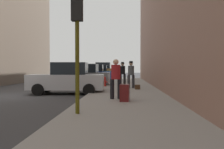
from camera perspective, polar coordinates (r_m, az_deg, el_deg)
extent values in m
plane|color=#38383A|center=(14.08, -21.95, -4.63)|extent=(120.00, 120.00, 0.00)
cube|color=gray|center=(12.79, 3.36, -4.80)|extent=(4.00, 40.00, 0.15)
cube|color=#B7BABF|center=(14.44, -10.32, -1.64)|extent=(4.27, 2.00, 0.84)
cube|color=black|center=(14.38, -9.55, 1.34)|extent=(1.95, 1.63, 0.70)
cylinder|color=black|center=(15.66, -14.59, -2.77)|extent=(0.65, 0.24, 0.64)
cylinder|color=black|center=(13.90, -16.57, -3.34)|extent=(0.65, 0.24, 0.64)
cylinder|color=black|center=(15.18, -4.58, -2.87)|extent=(0.65, 0.24, 0.64)
cylinder|color=black|center=(13.35, -5.29, -3.48)|extent=(0.65, 0.24, 0.64)
cube|color=slate|center=(19.92, -6.68, -0.74)|extent=(4.26, 1.99, 0.84)
cube|color=black|center=(19.86, -6.12, 1.42)|extent=(1.95, 1.63, 0.70)
cylinder|color=black|center=(21.14, -9.80, -1.62)|extent=(0.65, 0.24, 0.64)
cylinder|color=black|center=(19.37, -11.18, -1.92)|extent=(0.65, 0.24, 0.64)
cylinder|color=black|center=(20.62, -2.44, -1.68)|extent=(0.65, 0.24, 0.64)
cylinder|color=black|center=(18.80, -3.15, -2.00)|extent=(0.65, 0.24, 0.64)
cube|color=navy|center=(25.11, -4.71, -0.26)|extent=(4.21, 1.87, 0.84)
cube|color=black|center=(25.07, -4.26, 1.46)|extent=(1.90, 1.58, 0.70)
cylinder|color=black|center=(26.23, -7.42, -0.99)|extent=(0.64, 0.22, 0.64)
cylinder|color=black|center=(24.42, -8.16, -1.19)|extent=(0.64, 0.22, 0.64)
cylinder|color=black|center=(25.91, -1.46, -1.01)|extent=(0.64, 0.22, 0.64)
cylinder|color=black|center=(24.08, -1.75, -1.21)|extent=(0.64, 0.22, 0.64)
cube|color=#193828|center=(30.67, -3.35, 0.08)|extent=(4.24, 1.94, 0.84)
cube|color=black|center=(30.65, -2.98, 1.48)|extent=(1.93, 1.61, 0.70)
cylinder|color=black|center=(31.74, -5.67, -0.54)|extent=(0.65, 0.24, 0.64)
cylinder|color=black|center=(29.92, -6.10, -0.67)|extent=(0.65, 0.24, 0.64)
cylinder|color=black|center=(31.52, -0.74, -0.55)|extent=(0.65, 0.24, 0.64)
cylinder|color=black|center=(29.68, -0.87, -0.68)|extent=(0.65, 0.24, 0.64)
cube|color=brown|center=(36.53, -2.37, 0.53)|extent=(4.61, 1.86, 1.10)
cube|color=black|center=(36.51, -2.06, 2.07)|extent=(2.08, 1.57, 0.90)
cylinder|color=black|center=(37.63, -4.50, -0.20)|extent=(0.64, 0.22, 0.64)
cylinder|color=black|center=(35.81, -4.89, -0.30)|extent=(0.64, 0.22, 0.64)
cylinder|color=black|center=(37.36, 0.05, -0.21)|extent=(0.64, 0.22, 0.64)
cylinder|color=black|center=(35.52, -0.10, -0.30)|extent=(0.64, 0.22, 0.64)
cylinder|color=red|center=(18.09, -1.73, -1.81)|extent=(0.22, 0.22, 0.55)
sphere|color=red|center=(18.07, -1.73, -0.77)|extent=(0.20, 0.20, 0.20)
cylinder|color=red|center=(18.10, -2.24, -1.72)|extent=(0.10, 0.09, 0.09)
cylinder|color=red|center=(18.07, -1.22, -1.72)|extent=(0.10, 0.09, 0.09)
cylinder|color=#514C0F|center=(7.36, -7.96, 5.09)|extent=(0.12, 0.12, 3.60)
cube|color=black|center=(7.56, -8.00, 15.35)|extent=(0.32, 0.24, 0.90)
sphere|color=yellow|center=(7.69, -7.81, 15.12)|extent=(0.14, 0.14, 0.14)
sphere|color=green|center=(7.63, -7.80, 13.08)|extent=(0.14, 0.14, 0.14)
cylinder|color=black|center=(10.77, 0.03, -3.33)|extent=(0.19, 0.19, 0.85)
cylinder|color=black|center=(10.75, 1.73, -3.34)|extent=(0.19, 0.19, 0.85)
cylinder|color=#A51E23|center=(10.72, 0.88, 0.58)|extent=(0.42, 0.42, 0.62)
sphere|color=beige|center=(10.72, 0.88, 2.88)|extent=(0.24, 0.24, 0.24)
cylinder|color=black|center=(19.09, 1.96, -1.18)|extent=(0.22, 0.22, 0.85)
cylinder|color=black|center=(19.00, 2.89, -1.19)|extent=(0.22, 0.22, 0.85)
cylinder|color=black|center=(19.02, 2.43, 1.02)|extent=(0.49, 0.49, 0.62)
sphere|color=tan|center=(19.02, 2.43, 2.32)|extent=(0.24, 0.24, 0.24)
cylinder|color=black|center=(19.02, 2.43, 2.54)|extent=(0.34, 0.34, 0.02)
cylinder|color=black|center=(19.02, 2.43, 2.72)|extent=(0.23, 0.23, 0.11)
cylinder|color=#333338|center=(16.47, 3.83, -1.62)|extent=(0.22, 0.22, 0.85)
cylinder|color=#333338|center=(16.57, 4.89, -1.61)|extent=(0.22, 0.22, 0.85)
cylinder|color=#4C5156|center=(16.50, 4.37, 0.93)|extent=(0.50, 0.50, 0.62)
sphere|color=tan|center=(16.50, 4.37, 2.43)|extent=(0.24, 0.24, 0.24)
cylinder|color=black|center=(16.50, 4.37, 2.68)|extent=(0.34, 0.34, 0.02)
cylinder|color=black|center=(16.50, 4.37, 2.89)|extent=(0.23, 0.23, 0.11)
cube|color=#591414|center=(10.05, 2.92, -4.17)|extent=(0.41, 0.59, 0.68)
cylinder|color=#333333|center=(10.01, 2.92, -1.21)|extent=(0.02, 0.02, 0.36)
cube|color=#472D19|center=(15.66, 5.85, -2.84)|extent=(0.32, 0.44, 0.28)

